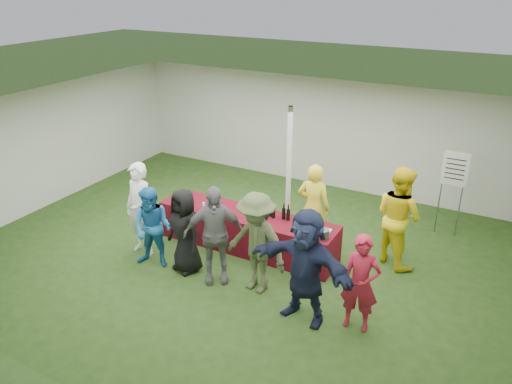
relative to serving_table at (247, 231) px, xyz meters
The scene contains 18 objects.
ground 0.47m from the serving_table, 102.89° to the right, with size 60.00×60.00×0.00m, color #284719.
tent 1.41m from the serving_table, 64.72° to the left, with size 10.00×10.00×10.00m.
serving_table is the anchor object (origin of this frame).
wine_bottles 0.75m from the serving_table, 12.32° to the left, with size 0.62×0.11×0.32m.
wine_glasses 0.74m from the serving_table, 152.74° to the right, with size 2.75×0.09×0.16m.
water_bottle 0.50m from the serving_table, 34.69° to the left, with size 0.07×0.07×0.23m.
bar_towel 1.60m from the serving_table, ahead, with size 0.25×0.18×0.03m, color white.
dump_bucket 1.72m from the serving_table, ahead, with size 0.22×0.22×0.18m, color slate.
wine_list_sign 4.24m from the serving_table, 36.35° to the left, with size 0.50×0.03×1.80m.
staff_pourer 1.37m from the serving_table, 29.01° to the left, with size 0.64×0.42×1.76m, color yellow.
staff_back 2.86m from the serving_table, 18.03° to the left, with size 0.93×0.72×1.91m, color yellow.
customer_0 2.08m from the serving_table, 147.43° to the right, with size 0.67×0.44×1.83m, color white.
customer_1 1.84m from the serving_table, 131.55° to the right, with size 0.75×0.58×1.54m, color #206FB1.
customer_2 1.40m from the serving_table, 116.42° to the right, with size 0.77×0.50×1.58m, color black.
customer_3 1.33m from the serving_table, 87.84° to the right, with size 1.05×0.44×1.79m, color slate.
customer_4 1.49m from the serving_table, 54.14° to the right, with size 1.16×0.67×1.80m, color #48532F.
customer_5 2.41m from the serving_table, 38.46° to the right, with size 1.74×0.55×1.88m, color #1B223F.
customer_6 2.96m from the serving_table, 25.69° to the right, with size 0.57×0.38×1.57m, color #AA1B30.
Camera 1 is at (4.29, -7.18, 5.02)m, focal length 35.00 mm.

